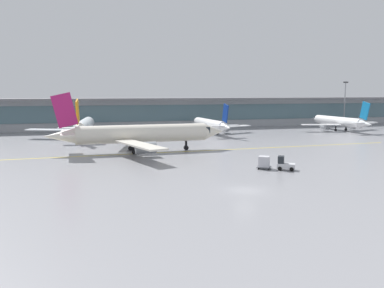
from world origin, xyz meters
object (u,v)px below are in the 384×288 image
object	(u,v)px
gate_airplane_1	(84,126)
gate_airplane_3	(338,122)
gate_airplane_2	(210,124)
apron_light_mast_1	(345,102)
cargo_dolly_lead	(264,162)
baggage_tug	(285,164)
taxiing_regional_jet	(140,134)

from	to	relation	value
gate_airplane_1	gate_airplane_3	bearing A→B (deg)	-84.51
gate_airplane_2	apron_light_mast_1	world-z (taller)	apron_light_mast_1
gate_airplane_1	gate_airplane_3	distance (m)	73.51
gate_airplane_1	gate_airplane_3	xyz separation A→B (m)	(73.51, -0.27, -0.31)
cargo_dolly_lead	apron_light_mast_1	xyz separation A→B (m)	(59.31, 63.36, 7.13)
baggage_tug	cargo_dolly_lead	size ratio (longest dim) A/B	1.12
gate_airplane_2	taxiing_regional_jet	distance (m)	36.50
apron_light_mast_1	baggage_tug	bearing A→B (deg)	-131.15
gate_airplane_3	apron_light_mast_1	world-z (taller)	apron_light_mast_1
apron_light_mast_1	gate_airplane_1	bearing A→B (deg)	-170.42
cargo_dolly_lead	gate_airplane_3	bearing A→B (deg)	77.20
cargo_dolly_lead	gate_airplane_1	bearing A→B (deg)	149.80
cargo_dolly_lead	gate_airplane_2	bearing A→B (deg)	113.20
gate_airplane_3	taxiing_regional_jet	distance (m)	68.37
gate_airplane_3	baggage_tug	bearing A→B (deg)	135.61
gate_airplane_1	baggage_tug	bearing A→B (deg)	-144.16
gate_airplane_3	baggage_tug	distance (m)	66.88
gate_airplane_3	baggage_tug	size ratio (longest dim) A/B	9.23
taxiing_regional_jet	apron_light_mast_1	bearing A→B (deg)	26.79
gate_airplane_1	gate_airplane_2	size ratio (longest dim) A/B	1.16
gate_airplane_2	taxiing_regional_jet	bearing A→B (deg)	136.49
gate_airplane_1	gate_airplane_2	world-z (taller)	gate_airplane_1
gate_airplane_2	cargo_dolly_lead	bearing A→B (deg)	167.52
baggage_tug	apron_light_mast_1	bearing A→B (deg)	79.99
gate_airplane_1	gate_airplane_2	distance (m)	33.68
gate_airplane_2	taxiing_regional_jet	size ratio (longest dim) A/B	0.75
gate_airplane_2	gate_airplane_1	bearing A→B (deg)	87.28
apron_light_mast_1	gate_airplane_2	bearing A→B (deg)	-165.60
taxiing_regional_jet	cargo_dolly_lead	xyz separation A→B (m)	(15.99, -21.55, -2.41)
cargo_dolly_lead	apron_light_mast_1	bearing A→B (deg)	78.03
taxiing_regional_jet	apron_light_mast_1	world-z (taller)	apron_light_mast_1
taxiing_regional_jet	gate_airplane_1	bearing A→B (deg)	109.17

